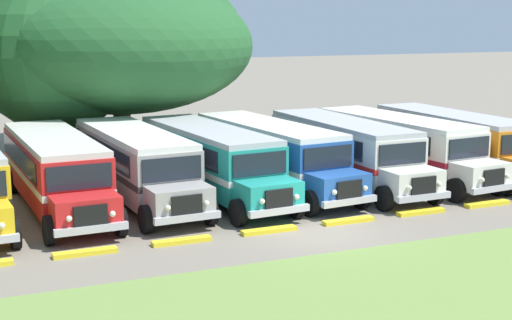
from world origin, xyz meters
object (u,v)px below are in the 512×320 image
Objects in this scene: parked_bus_slot_2 at (135,161)px; parked_bus_slot_7 at (455,140)px; parked_bus_slot_3 at (210,158)px; parked_bus_slot_5 at (345,149)px; broad_shade_tree at (113,42)px; parked_bus_slot_4 at (271,152)px; parked_bus_slot_6 at (400,144)px; parked_bus_slot_1 at (55,168)px.

parked_bus_slot_2 is 15.45m from parked_bus_slot_7.
parked_bus_slot_3 and parked_bus_slot_5 have the same top height.
broad_shade_tree is at bearing -129.69° from parked_bus_slot_7.
parked_bus_slot_5 is at bearing -54.96° from broad_shade_tree.
parked_bus_slot_5 is 0.68× the size of broad_shade_tree.
parked_bus_slot_7 is at bearing 84.65° from parked_bus_slot_2.
parked_bus_slot_4 is at bearing -67.55° from broad_shade_tree.
broad_shade_tree reaches higher than parked_bus_slot_6.
parked_bus_slot_7 is at bearing 89.54° from parked_bus_slot_5.
broad_shade_tree reaches higher than parked_bus_slot_4.
parked_bus_slot_2 is 9.38m from parked_bus_slot_5.
parked_bus_slot_7 is 0.68× the size of broad_shade_tree.
parked_bus_slot_6 is at bearing -45.72° from broad_shade_tree.
parked_bus_slot_1 is 1.00× the size of parked_bus_slot_7.
parked_bus_slot_1 is 0.99× the size of parked_bus_slot_4.
parked_bus_slot_1 and parked_bus_slot_2 have the same top height.
parked_bus_slot_1 is 0.99× the size of parked_bus_slot_3.
parked_bus_slot_1 and parked_bus_slot_6 have the same top height.
parked_bus_slot_7 is at bearing 81.62° from parked_bus_slot_4.
parked_bus_slot_2 is at bearing -102.57° from parked_bus_slot_3.
parked_bus_slot_3 is at bearing -82.11° from broad_shade_tree.
parked_bus_slot_7 is (15.44, -0.60, 0.00)m from parked_bus_slot_2.
parked_bus_slot_2 is (3.19, 0.10, 0.00)m from parked_bus_slot_1.
parked_bus_slot_7 is (6.09, 0.09, 0.00)m from parked_bus_slot_5.
broad_shade_tree is (-1.50, 10.81, 4.49)m from parked_bus_slot_3.
parked_bus_slot_6 is at bearing -90.99° from parked_bus_slot_7.
parked_bus_slot_3 is 0.68× the size of broad_shade_tree.
parked_bus_slot_7 is (12.36, -0.19, 0.00)m from parked_bus_slot_3.
parked_bus_slot_1 is at bearing -92.81° from parked_bus_slot_7.
parked_bus_slot_4 and parked_bus_slot_7 have the same top height.
parked_bus_slot_6 and parked_bus_slot_7 have the same top height.
parked_bus_slot_4 is 0.68× the size of broad_shade_tree.
parked_bus_slot_1 is 15.52m from parked_bus_slot_6.
parked_bus_slot_1 is 1.00× the size of parked_bus_slot_2.
parked_bus_slot_1 is 0.68× the size of broad_shade_tree.
parked_bus_slot_6 is 3.12m from parked_bus_slot_7.
parked_bus_slot_1 is 3.19m from parked_bus_slot_2.
parked_bus_slot_6 is 1.01× the size of parked_bus_slot_7.
parked_bus_slot_7 is (18.63, -0.50, 0.00)m from parked_bus_slot_1.
parked_bus_slot_2 is 0.99× the size of parked_bus_slot_6.
parked_bus_slot_4 is 9.49m from parked_bus_slot_7.
parked_bus_slot_4 and parked_bus_slot_6 have the same top height.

